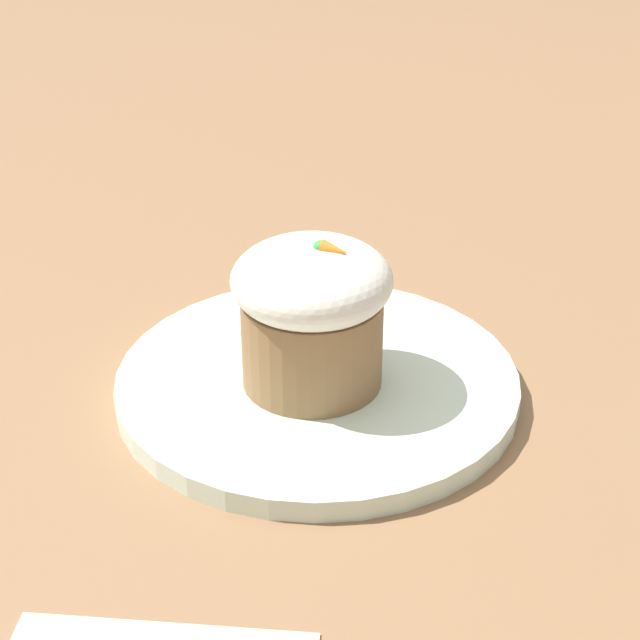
{
  "coord_description": "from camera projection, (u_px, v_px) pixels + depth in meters",
  "views": [
    {
      "loc": [
        0.21,
        -0.49,
        0.35
      ],
      "look_at": [
        0.0,
        -0.01,
        0.06
      ],
      "focal_mm": 60.0,
      "sensor_mm": 36.0,
      "label": 1
    }
  ],
  "objects": [
    {
      "name": "carrot_cake",
      "position": [
        320.0,
        312.0,
        0.6
      ],
      "size": [
        0.09,
        0.09,
        0.09
      ],
      "color": "olive",
      "rests_on": "dessert_plate"
    },
    {
      "name": "ground_plane",
      "position": [
        317.0,
        392.0,
        0.64
      ],
      "size": [
        4.0,
        4.0,
        0.0
      ],
      "primitive_type": "plane",
      "color": "#846042"
    },
    {
      "name": "dessert_plate",
      "position": [
        317.0,
        383.0,
        0.64
      ],
      "size": [
        0.24,
        0.24,
        0.01
      ],
      "color": "silver",
      "rests_on": "ground_plane"
    },
    {
      "name": "spoon",
      "position": [
        314.0,
        356.0,
        0.64
      ],
      "size": [
        0.13,
        0.05,
        0.01
      ],
      "color": "silver",
      "rests_on": "dessert_plate"
    }
  ]
}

